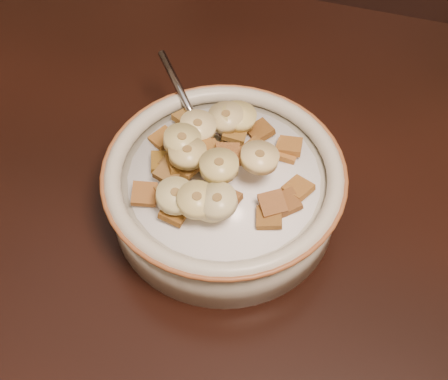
% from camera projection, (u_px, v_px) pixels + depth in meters
% --- Properties ---
extents(table, '(1.42, 0.94, 0.04)m').
position_uv_depth(table, '(121.00, 328.00, 0.52)').
color(table, black).
rests_on(table, floor).
extents(chair, '(0.49, 0.49, 1.04)m').
position_uv_depth(chair, '(292.00, 94.00, 0.97)').
color(chair, black).
rests_on(chair, floor).
extents(cereal_bowl, '(0.20, 0.20, 0.05)m').
position_uv_depth(cereal_bowl, '(224.00, 194.00, 0.54)').
color(cereal_bowl, '#AEA796').
rests_on(cereal_bowl, table).
extents(milk, '(0.16, 0.16, 0.00)m').
position_uv_depth(milk, '(224.00, 178.00, 0.53)').
color(milk, white).
rests_on(milk, cereal_bowl).
extents(spoon, '(0.06, 0.06, 0.01)m').
position_uv_depth(spoon, '(209.00, 149.00, 0.54)').
color(spoon, '#949599').
rests_on(spoon, cereal_bowl).
extents(cereal_square_0, '(0.03, 0.03, 0.01)m').
position_uv_depth(cereal_square_0, '(187.00, 118.00, 0.56)').
color(cereal_square_0, brown).
rests_on(cereal_square_0, milk).
extents(cereal_square_1, '(0.02, 0.02, 0.01)m').
position_uv_depth(cereal_square_1, '(144.00, 194.00, 0.50)').
color(cereal_square_1, brown).
rests_on(cereal_square_1, milk).
extents(cereal_square_2, '(0.02, 0.02, 0.01)m').
position_uv_depth(cereal_square_2, '(198.00, 148.00, 0.52)').
color(cereal_square_2, '#97632F').
rests_on(cereal_square_2, milk).
extents(cereal_square_3, '(0.03, 0.03, 0.01)m').
position_uv_depth(cereal_square_3, '(186.00, 166.00, 0.51)').
color(cereal_square_3, '#9D6327').
rests_on(cereal_square_3, milk).
extents(cereal_square_4, '(0.03, 0.03, 0.01)m').
position_uv_depth(cereal_square_4, '(163.00, 162.00, 0.53)').
color(cereal_square_4, brown).
rests_on(cereal_square_4, milk).
extents(cereal_square_5, '(0.03, 0.03, 0.01)m').
position_uv_depth(cereal_square_5, '(298.00, 188.00, 0.51)').
color(cereal_square_5, olive).
rests_on(cereal_square_5, milk).
extents(cereal_square_6, '(0.03, 0.03, 0.01)m').
position_uv_depth(cereal_square_6, '(260.00, 131.00, 0.55)').
color(cereal_square_6, brown).
rests_on(cereal_square_6, milk).
extents(cereal_square_7, '(0.03, 0.03, 0.01)m').
position_uv_depth(cereal_square_7, '(228.00, 154.00, 0.51)').
color(cereal_square_7, brown).
rests_on(cereal_square_7, milk).
extents(cereal_square_8, '(0.03, 0.03, 0.01)m').
position_uv_depth(cereal_square_8, '(287.00, 202.00, 0.50)').
color(cereal_square_8, brown).
rests_on(cereal_square_8, milk).
extents(cereal_square_9, '(0.02, 0.02, 0.01)m').
position_uv_depth(cereal_square_9, '(269.00, 217.00, 0.49)').
color(cereal_square_9, brown).
rests_on(cereal_square_9, milk).
extents(cereal_square_10, '(0.03, 0.03, 0.01)m').
position_uv_depth(cereal_square_10, '(182.00, 142.00, 0.53)').
color(cereal_square_10, brown).
rests_on(cereal_square_10, milk).
extents(cereal_square_11, '(0.02, 0.02, 0.01)m').
position_uv_depth(cereal_square_11, '(290.00, 146.00, 0.54)').
color(cereal_square_11, '#915B24').
rests_on(cereal_square_11, milk).
extents(cereal_square_12, '(0.02, 0.02, 0.01)m').
position_uv_depth(cereal_square_12, '(200.00, 145.00, 0.53)').
color(cereal_square_12, brown).
rests_on(cereal_square_12, milk).
extents(cereal_square_13, '(0.03, 0.03, 0.01)m').
position_uv_depth(cereal_square_13, '(170.00, 193.00, 0.50)').
color(cereal_square_13, brown).
rests_on(cereal_square_13, milk).
extents(cereal_square_14, '(0.02, 0.02, 0.01)m').
position_uv_depth(cereal_square_14, '(286.00, 151.00, 0.54)').
color(cereal_square_14, '#965E1D').
rests_on(cereal_square_14, milk).
extents(cereal_square_15, '(0.03, 0.03, 0.01)m').
position_uv_depth(cereal_square_15, '(272.00, 204.00, 0.50)').
color(cereal_square_15, '#945429').
rests_on(cereal_square_15, milk).
extents(cereal_square_16, '(0.03, 0.03, 0.01)m').
position_uv_depth(cereal_square_16, '(226.00, 199.00, 0.49)').
color(cereal_square_16, brown).
rests_on(cereal_square_16, milk).
extents(cereal_square_17, '(0.03, 0.03, 0.01)m').
position_uv_depth(cereal_square_17, '(169.00, 172.00, 0.51)').
color(cereal_square_17, brown).
rests_on(cereal_square_17, milk).
extents(cereal_square_18, '(0.03, 0.03, 0.01)m').
position_uv_depth(cereal_square_18, '(163.00, 138.00, 0.54)').
color(cereal_square_18, brown).
rests_on(cereal_square_18, milk).
extents(cereal_square_19, '(0.02, 0.02, 0.01)m').
position_uv_depth(cereal_square_19, '(195.00, 127.00, 0.55)').
color(cereal_square_19, brown).
rests_on(cereal_square_19, milk).
extents(cereal_square_20, '(0.03, 0.03, 0.01)m').
position_uv_depth(cereal_square_20, '(255.00, 149.00, 0.53)').
color(cereal_square_20, brown).
rests_on(cereal_square_20, milk).
extents(cereal_square_21, '(0.03, 0.03, 0.01)m').
position_uv_depth(cereal_square_21, '(175.00, 162.00, 0.52)').
color(cereal_square_21, brown).
rests_on(cereal_square_21, milk).
extents(cereal_square_22, '(0.02, 0.02, 0.01)m').
position_uv_depth(cereal_square_22, '(174.00, 212.00, 0.49)').
color(cereal_square_22, brown).
rests_on(cereal_square_22, milk).
extents(cereal_square_23, '(0.02, 0.02, 0.01)m').
position_uv_depth(cereal_square_23, '(207.00, 149.00, 0.52)').
color(cereal_square_23, brown).
rests_on(cereal_square_23, milk).
extents(cereal_square_24, '(0.03, 0.03, 0.01)m').
position_uv_depth(cereal_square_24, '(192.00, 154.00, 0.52)').
color(cereal_square_24, '#9A6320').
rests_on(cereal_square_24, milk).
extents(cereal_square_25, '(0.03, 0.03, 0.01)m').
position_uv_depth(cereal_square_25, '(180.00, 163.00, 0.51)').
color(cereal_square_25, brown).
rests_on(cereal_square_25, milk).
extents(cereal_square_26, '(0.02, 0.02, 0.01)m').
position_uv_depth(cereal_square_26, '(235.00, 132.00, 0.54)').
color(cereal_square_26, brown).
rests_on(cereal_square_26, milk).
extents(cereal_square_27, '(0.03, 0.03, 0.01)m').
position_uv_depth(cereal_square_27, '(236.00, 118.00, 0.56)').
color(cereal_square_27, brown).
rests_on(cereal_square_27, milk).
extents(banana_slice_0, '(0.03, 0.03, 0.01)m').
position_uv_depth(banana_slice_0, '(239.00, 117.00, 0.54)').
color(banana_slice_0, '#DDCA73').
rests_on(banana_slice_0, milk).
extents(banana_slice_1, '(0.04, 0.04, 0.02)m').
position_uv_depth(banana_slice_1, '(176.00, 196.00, 0.49)').
color(banana_slice_1, '#C9BA78').
rests_on(banana_slice_1, milk).
extents(banana_slice_2, '(0.03, 0.03, 0.01)m').
position_uv_depth(banana_slice_2, '(197.00, 200.00, 0.48)').
color(banana_slice_2, '#CCBF7F').
rests_on(banana_slice_2, milk).
extents(banana_slice_3, '(0.04, 0.04, 0.01)m').
position_uv_depth(banana_slice_3, '(212.00, 203.00, 0.48)').
color(banana_slice_3, '#F1E9A2').
rests_on(banana_slice_3, milk).
extents(banana_slice_4, '(0.04, 0.04, 0.01)m').
position_uv_depth(banana_slice_4, '(187.00, 153.00, 0.50)').
color(banana_slice_4, tan).
rests_on(banana_slice_4, milk).
extents(banana_slice_5, '(0.03, 0.03, 0.01)m').
position_uv_depth(banana_slice_5, '(217.00, 201.00, 0.48)').
color(banana_slice_5, beige).
rests_on(banana_slice_5, milk).
extents(banana_slice_6, '(0.04, 0.03, 0.01)m').
position_uv_depth(banana_slice_6, '(226.00, 117.00, 0.54)').
color(banana_slice_6, tan).
rests_on(banana_slice_6, milk).
extents(banana_slice_7, '(0.04, 0.04, 0.01)m').
position_uv_depth(banana_slice_7, '(198.00, 126.00, 0.53)').
color(banana_slice_7, '#F4CE81').
rests_on(banana_slice_7, milk).
extents(banana_slice_8, '(0.04, 0.04, 0.01)m').
position_uv_depth(banana_slice_8, '(182.00, 140.00, 0.51)').
color(banana_slice_8, '#D4C57B').
rests_on(banana_slice_8, milk).
extents(banana_slice_9, '(0.04, 0.04, 0.01)m').
position_uv_depth(banana_slice_9, '(209.00, 202.00, 0.48)').
color(banana_slice_9, tan).
rests_on(banana_slice_9, milk).
extents(banana_slice_10, '(0.04, 0.04, 0.01)m').
position_uv_depth(banana_slice_10, '(219.00, 166.00, 0.49)').
color(banana_slice_10, '#D1B87C').
rests_on(banana_slice_10, milk).
extents(banana_slice_11, '(0.04, 0.04, 0.01)m').
position_uv_depth(banana_slice_11, '(260.00, 157.00, 0.50)').
color(banana_slice_11, '#E5CA76').
rests_on(banana_slice_11, milk).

